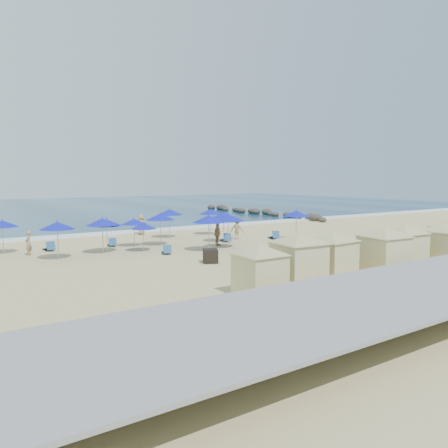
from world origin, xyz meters
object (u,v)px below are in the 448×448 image
(cabana_1, at_px, (299,252))
(beachgoer_0, at_px, (28,243))
(umbrella_2, at_px, (2,224))
(beachgoer_1, at_px, (217,234))
(cabana_2, at_px, (332,249))
(umbrella_6, at_px, (143,226))
(umbrella_12, at_px, (209,219))
(umbrella_11, at_px, (296,214))
(umbrella_5, at_px, (107,223))
(beachgoer_2, at_px, (237,229))
(umbrella_13, at_px, (160,217))
(rock_jetty, at_px, (259,212))
(cabana_5, at_px, (441,238))
(beachgoer_3, at_px, (141,225))
(trash_bin, at_px, (210,256))
(umbrella_7, at_px, (170,212))
(cabana_3, at_px, (384,245))
(umbrella_1, at_px, (57,226))
(umbrella_9, at_px, (211,212))
(umbrella_8, at_px, (228,217))
(umbrella_3, at_px, (102,222))
(cabana_0, at_px, (260,263))
(umbrella_4, at_px, (134,222))
(umbrella_10, at_px, (224,215))

(cabana_1, distance_m, beachgoer_0, 18.84)
(umbrella_2, height_order, beachgoer_1, umbrella_2)
(cabana_2, xyz_separation_m, umbrella_2, (-13.42, 17.63, 0.55))
(umbrella_6, relative_size, umbrella_12, 0.79)
(umbrella_11, relative_size, umbrella_12, 0.96)
(umbrella_5, bearing_deg, beachgoer_2, 2.46)
(umbrella_13, bearing_deg, rock_jetty, 37.46)
(cabana_5, distance_m, beachgoer_3, 25.01)
(umbrella_5, bearing_deg, beachgoer_3, 53.08)
(umbrella_13, relative_size, beachgoer_1, 1.43)
(umbrella_5, bearing_deg, trash_bin, -60.55)
(rock_jetty, relative_size, umbrella_5, 10.85)
(umbrella_5, bearing_deg, umbrella_7, 31.66)
(cabana_5, bearing_deg, cabana_3, -179.67)
(umbrella_1, bearing_deg, umbrella_9, 19.26)
(umbrella_8, relative_size, beachgoer_2, 1.47)
(umbrella_3, distance_m, umbrella_7, 8.76)
(umbrella_9, bearing_deg, umbrella_1, -160.74)
(umbrella_1, xyz_separation_m, beachgoer_0, (-1.33, 2.66, -1.36))
(cabana_0, bearing_deg, umbrella_7, 74.96)
(umbrella_1, xyz_separation_m, umbrella_4, (6.12, 2.31, -0.27))
(cabana_3, xyz_separation_m, umbrella_10, (-0.64, 14.84, 0.58))
(cabana_1, height_order, umbrella_1, cabana_1)
(cabana_0, distance_m, umbrella_5, 15.06)
(umbrella_8, distance_m, umbrella_9, 8.10)
(umbrella_6, xyz_separation_m, umbrella_11, (13.26, -1.49, 0.40))
(cabana_3, bearing_deg, cabana_1, 173.18)
(umbrella_1, bearing_deg, cabana_1, -59.03)
(trash_bin, relative_size, umbrella_4, 0.39)
(trash_bin, bearing_deg, umbrella_13, 111.18)
(umbrella_1, relative_size, beachgoer_3, 1.35)
(cabana_3, height_order, umbrella_13, cabana_3)
(trash_bin, xyz_separation_m, umbrella_5, (-4.08, 7.23, 1.70))
(umbrella_5, xyz_separation_m, beachgoer_3, (5.85, 7.78, -1.19))
(umbrella_7, relative_size, umbrella_8, 0.98)
(cabana_0, relative_size, beachgoer_0, 2.43)
(cabana_1, height_order, beachgoer_2, cabana_1)
(rock_jetty, height_order, umbrella_9, umbrella_9)
(cabana_5, distance_m, umbrella_1, 24.10)
(umbrella_3, relative_size, beachgoer_2, 1.40)
(cabana_5, xyz_separation_m, umbrella_7, (-8.86, 19.46, 0.73))
(umbrella_8, bearing_deg, umbrella_1, 168.72)
(cabana_1, xyz_separation_m, beachgoer_0, (-9.49, 16.25, -0.80))
(beachgoer_0, distance_m, beachgoer_2, 16.46)
(umbrella_13, xyz_separation_m, beachgoer_2, (7.05, -0.36, -1.34))
(trash_bin, distance_m, umbrella_7, 12.11)
(umbrella_9, bearing_deg, cabana_3, -92.79)
(trash_bin, bearing_deg, beachgoer_1, 78.02)
(umbrella_7, bearing_deg, cabana_5, -65.53)
(cabana_0, relative_size, umbrella_4, 1.83)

